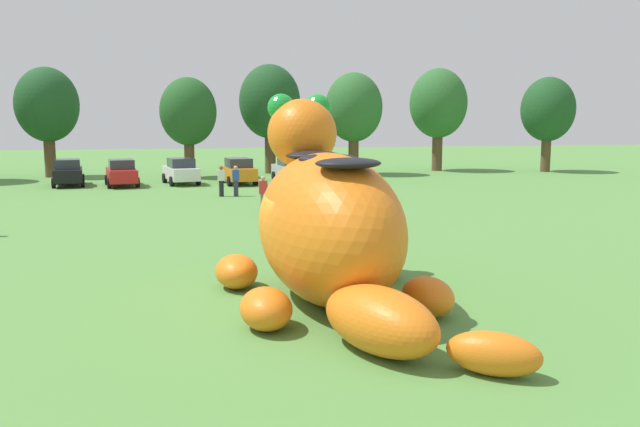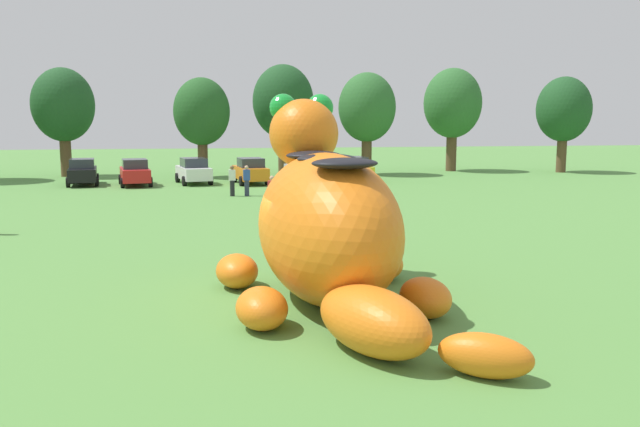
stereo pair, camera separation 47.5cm
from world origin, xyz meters
name	(u,v)px [view 2 (the right image)]	position (x,y,z in m)	size (l,w,h in m)	color
ground_plane	(288,296)	(0.00, 0.00, 0.00)	(160.00, 160.00, 0.00)	#568E42
giant_inflatable_creature	(328,226)	(0.88, -0.59, 1.83)	(5.36, 9.56, 4.99)	orange
car_black	(83,172)	(-10.11, 28.83, 0.86)	(2.39, 4.31, 1.72)	black
car_red	(135,172)	(-6.71, 27.93, 0.86)	(2.46, 4.33, 1.72)	red
car_white	(194,171)	(-3.00, 28.55, 0.86)	(2.58, 4.37, 1.72)	white
car_orange	(251,171)	(0.73, 27.88, 0.86)	(2.38, 4.30, 1.72)	orange
car_silver	(303,169)	(4.38, 28.65, 0.86)	(2.37, 4.30, 1.72)	#B7BABF
car_yellow	(353,169)	(7.70, 28.09, 0.86)	(2.33, 4.28, 1.72)	yellow
tree_mid_left	(63,106)	(-12.52, 35.66, 5.24)	(4.51, 4.51, 8.01)	brown
tree_centre_left	(202,112)	(-2.44, 33.36, 4.74)	(4.09, 4.09, 7.25)	brown
tree_centre	(283,102)	(3.83, 36.04, 5.54)	(4.77, 4.77, 8.47)	brown
tree_centre_right	(367,108)	(9.98, 33.57, 5.08)	(4.37, 4.37, 7.76)	brown
tree_mid_right	(453,104)	(17.70, 35.92, 5.46)	(4.70, 4.70, 8.35)	brown
tree_right	(564,110)	(25.97, 33.20, 4.96)	(4.28, 4.28, 7.59)	brown
spectator_mid_field	(247,181)	(0.11, 21.08, 0.85)	(0.38, 0.26, 1.71)	#2D334C
spectator_wandering	(232,181)	(-0.69, 21.09, 0.85)	(0.38, 0.26, 1.71)	black
spectator_far_side	(272,194)	(0.92, 14.33, 0.85)	(0.38, 0.26, 1.71)	#726656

